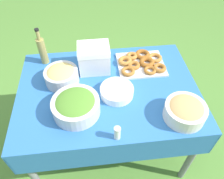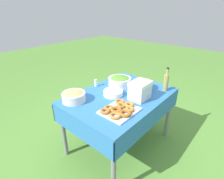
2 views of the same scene
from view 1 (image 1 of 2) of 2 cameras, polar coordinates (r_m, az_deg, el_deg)
name	(u,v)px [view 1 (image 1 of 2)]	position (r m, az deg, el deg)	size (l,w,h in m)	color
ground_plane	(109,142)	(2.20, -0.77, -13.43)	(14.00, 14.00, 0.00)	#568C38
picnic_table	(108,97)	(1.66, -1.00, -2.03)	(1.30, 0.92, 0.77)	#2D6BB2
salad_bowl	(76,105)	(1.41, -9.42, -4.10)	(0.31, 0.31, 0.13)	silver
pasta_bowl	(61,75)	(1.62, -13.06, 3.67)	(0.24, 0.24, 0.12)	#B2B7BC
donut_platter	(141,63)	(1.76, 7.64, 6.93)	(0.40, 0.33, 0.05)	silver
plate_stack	(117,91)	(1.52, 1.28, -0.49)	(0.23, 0.23, 0.06)	white
olive_oil_bottle	(42,50)	(1.80, -17.74, 9.82)	(0.06, 0.06, 0.31)	#998E4C
bread_bowl	(185,111)	(1.44, 18.58, -5.24)	(0.26, 0.26, 0.12)	silver
cooler_box	(94,58)	(1.67, -4.71, 8.16)	(0.23, 0.19, 0.21)	silver
salt_shaker	(117,133)	(1.29, 1.37, -11.27)	(0.04, 0.04, 0.10)	white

